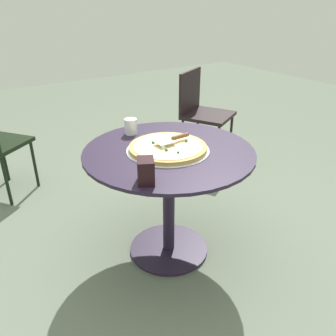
% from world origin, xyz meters
% --- Properties ---
extents(ground_plane, '(10.00, 10.00, 0.00)m').
position_xyz_m(ground_plane, '(0.00, 0.00, 0.00)').
color(ground_plane, '#606959').
extents(patio_table, '(0.94, 0.94, 0.68)m').
position_xyz_m(patio_table, '(0.00, 0.00, 0.51)').
color(patio_table, '#23192E').
rests_on(patio_table, ground).
extents(pizza_on_tray, '(0.45, 0.45, 0.05)m').
position_xyz_m(pizza_on_tray, '(0.00, -0.01, 0.70)').
color(pizza_on_tray, silver).
rests_on(pizza_on_tray, patio_table).
extents(pizza_server, '(0.08, 0.21, 0.02)m').
position_xyz_m(pizza_server, '(-0.02, 0.04, 0.73)').
color(pizza_server, silver).
rests_on(pizza_server, pizza_on_tray).
extents(drinking_cup, '(0.08, 0.08, 0.09)m').
position_xyz_m(drinking_cup, '(-0.33, -0.05, 0.73)').
color(drinking_cup, silver).
rests_on(drinking_cup, patio_table).
extents(napkin_dispenser, '(0.12, 0.11, 0.11)m').
position_xyz_m(napkin_dispenser, '(0.24, -0.29, 0.74)').
color(napkin_dispenser, black).
rests_on(napkin_dispenser, patio_table).
extents(patio_chair_far, '(0.55, 0.55, 0.84)m').
position_xyz_m(patio_chair_far, '(-0.95, 1.00, 0.51)').
color(patio_chair_far, black).
rests_on(patio_chair_far, ground).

